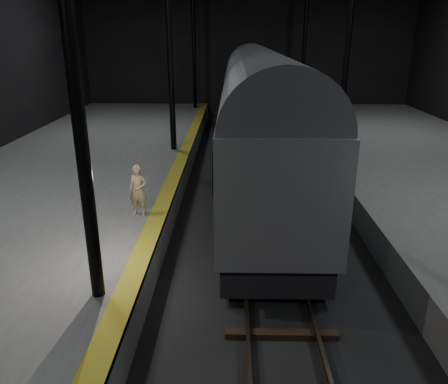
{
  "coord_description": "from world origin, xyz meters",
  "views": [
    {
      "loc": [
        -1.06,
        -11.67,
        6.04
      ],
      "look_at": [
        -1.29,
        -0.55,
        2.0
      ],
      "focal_mm": 35.0,
      "sensor_mm": 36.0,
      "label": 1
    }
  ],
  "objects": [
    {
      "name": "ground",
      "position": [
        0.0,
        0.0,
        0.0
      ],
      "size": [
        44.0,
        44.0,
        0.0
      ],
      "primitive_type": "plane",
      "color": "black",
      "rests_on": "ground"
    },
    {
      "name": "track",
      "position": [
        0.0,
        0.0,
        0.07
      ],
      "size": [
        2.4,
        43.0,
        0.24
      ],
      "color": "#3F3328",
      "rests_on": "ground"
    },
    {
      "name": "platform_left",
      "position": [
        -7.5,
        0.0,
        0.5
      ],
      "size": [
        9.0,
        43.8,
        1.0
      ],
      "primitive_type": "cube",
      "color": "#535350",
      "rests_on": "ground"
    },
    {
      "name": "train",
      "position": [
        -0.0,
        6.86,
        3.0
      ],
      "size": [
        3.01,
        20.09,
        5.37
      ],
      "color": "#A8A9B0",
      "rests_on": "ground"
    },
    {
      "name": "tactile_strip",
      "position": [
        -3.25,
        0.0,
        1.0
      ],
      "size": [
        0.5,
        43.8,
        0.01
      ],
      "primitive_type": "cube",
      "color": "olive",
      "rests_on": "platform_left"
    },
    {
      "name": "woman",
      "position": [
        -3.8,
        0.19,
        1.76
      ],
      "size": [
        0.62,
        0.47,
        1.52
      ],
      "primitive_type": "imported",
      "rotation": [
        0.0,
        0.0,
        -0.2
      ],
      "color": "tan",
      "rests_on": "platform_left"
    }
  ]
}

